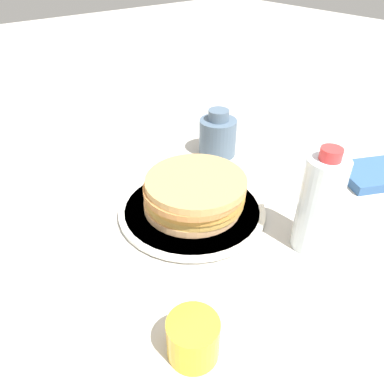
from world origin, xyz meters
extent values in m
plane|color=#BCB7AD|center=(0.00, 0.00, 0.00)|extent=(4.00, 4.00, 0.00)
cylinder|color=silver|center=(-0.03, -0.01, 0.01)|extent=(0.25, 0.25, 0.01)
cylinder|color=silver|center=(-0.03, -0.01, 0.01)|extent=(0.27, 0.27, 0.01)
cylinder|color=#E1AB75|center=(-0.02, -0.01, 0.02)|extent=(0.18, 0.18, 0.01)
cylinder|color=#C09544|center=(-0.02, -0.01, 0.03)|extent=(0.18, 0.18, 0.01)
cylinder|color=#C08638|center=(-0.02, -0.01, 0.05)|extent=(0.18, 0.18, 0.01)
cylinder|color=#BA7A42|center=(-0.03, -0.01, 0.06)|extent=(0.18, 0.18, 0.01)
cylinder|color=tan|center=(-0.02, -0.02, 0.07)|extent=(0.18, 0.18, 0.01)
cylinder|color=yellow|center=(-0.20, -0.23, 0.03)|extent=(0.06, 0.06, 0.06)
cylinder|color=#4C6075|center=(0.16, 0.13, 0.04)|extent=(0.08, 0.08, 0.08)
cylinder|color=#4C6075|center=(0.16, 0.13, 0.10)|extent=(0.05, 0.05, 0.02)
cylinder|color=silver|center=(0.07, -0.20, 0.08)|extent=(0.06, 0.06, 0.16)
cylinder|color=red|center=(0.07, -0.20, 0.17)|extent=(0.03, 0.03, 0.02)
cube|color=#33598C|center=(0.35, -0.16, 0.01)|extent=(0.18, 0.16, 0.02)
camera|label=1|loc=(-0.37, -0.44, 0.43)|focal=35.00mm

